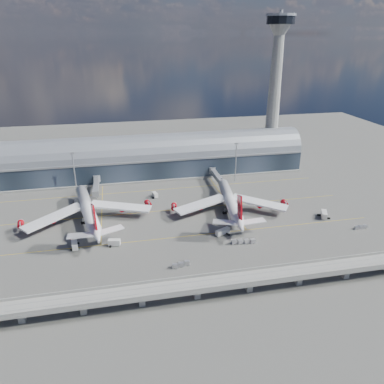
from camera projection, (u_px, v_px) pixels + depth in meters
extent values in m
plane|color=#474744|center=(173.00, 227.00, 186.30)|extent=(500.00, 500.00, 0.00)
cube|color=gold|center=(176.00, 237.00, 177.29)|extent=(200.00, 0.25, 0.01)
cube|color=gold|center=(167.00, 210.00, 204.31)|extent=(200.00, 0.25, 0.01)
cube|color=gold|center=(160.00, 190.00, 231.34)|extent=(200.00, 0.25, 0.01)
cube|color=gold|center=(102.00, 208.00, 206.71)|extent=(0.25, 80.00, 0.01)
cube|color=gold|center=(224.00, 198.00, 219.93)|extent=(0.25, 80.00, 0.01)
cube|color=#1E2733|center=(155.00, 165.00, 253.83)|extent=(200.00, 28.00, 14.00)
cylinder|color=gray|center=(154.00, 155.00, 251.10)|extent=(200.00, 28.00, 28.00)
cube|color=gray|center=(157.00, 161.00, 238.48)|extent=(200.00, 1.00, 1.20)
cube|color=gray|center=(155.00, 173.00, 256.33)|extent=(200.00, 30.00, 1.20)
cube|color=gray|center=(269.00, 159.00, 275.55)|extent=(18.00, 18.00, 8.00)
cone|color=gray|center=(274.00, 102.00, 259.53)|extent=(10.00, 10.00, 90.00)
cone|color=gray|center=(280.00, 29.00, 241.16)|extent=(16.00, 16.00, 8.00)
cylinder|color=black|center=(281.00, 20.00, 239.21)|extent=(18.00, 18.00, 5.00)
cylinder|color=gray|center=(281.00, 15.00, 238.03)|extent=(19.00, 19.00, 1.50)
cylinder|color=gray|center=(281.00, 12.00, 237.45)|extent=(2.40, 2.40, 3.00)
cube|color=gray|center=(197.00, 285.00, 134.60)|extent=(220.00, 8.50, 1.20)
cube|color=gray|center=(200.00, 290.00, 130.56)|extent=(220.00, 0.40, 1.20)
cube|color=gray|center=(195.00, 276.00, 137.77)|extent=(220.00, 0.40, 1.20)
cube|color=gray|center=(198.00, 286.00, 132.99)|extent=(220.00, 0.12, 0.12)
cube|color=gray|center=(196.00, 281.00, 135.69)|extent=(220.00, 0.12, 0.12)
cube|color=gray|center=(21.00, 316.00, 124.44)|extent=(2.20, 2.20, 5.00)
cube|color=gray|center=(83.00, 307.00, 128.22)|extent=(2.20, 2.20, 5.00)
cube|color=gray|center=(142.00, 299.00, 131.99)|extent=(2.20, 2.20, 5.00)
cube|color=gray|center=(197.00, 292.00, 135.77)|extent=(2.20, 2.20, 5.00)
cube|color=gray|center=(249.00, 285.00, 139.54)|extent=(2.20, 2.20, 5.00)
cube|color=gray|center=(299.00, 278.00, 143.32)|extent=(2.20, 2.20, 5.00)
cube|color=gray|center=(346.00, 272.00, 147.09)|extent=(2.20, 2.20, 5.00)
cylinder|color=gray|center=(75.00, 174.00, 221.52)|extent=(0.70, 0.70, 25.00)
cube|color=gray|center=(72.00, 153.00, 216.56)|extent=(3.00, 0.40, 1.00)
cylinder|color=gray|center=(236.00, 163.00, 240.40)|extent=(0.70, 0.70, 25.00)
cube|color=gray|center=(237.00, 143.00, 235.44)|extent=(3.00, 0.40, 1.00)
cylinder|color=white|center=(87.00, 209.00, 191.93)|extent=(15.57, 52.90, 6.35)
cone|color=white|center=(80.00, 189.00, 216.92)|extent=(7.65, 8.93, 6.35)
cone|color=white|center=(97.00, 235.00, 164.95)|extent=(8.36, 12.84, 6.35)
cube|color=#AE0711|center=(94.00, 217.00, 164.43)|extent=(2.79, 11.80, 13.13)
cube|color=white|center=(54.00, 217.00, 184.82)|extent=(30.04, 26.01, 2.57)
cube|color=white|center=(120.00, 206.00, 196.29)|extent=(32.88, 17.33, 2.57)
cylinder|color=#AE0711|center=(53.00, 219.00, 186.99)|extent=(4.00, 5.44, 3.17)
cylinder|color=#AE0711|center=(21.00, 224.00, 181.90)|extent=(4.00, 5.44, 3.17)
cylinder|color=#AE0711|center=(121.00, 208.00, 198.89)|extent=(4.00, 5.44, 3.17)
cylinder|color=#AE0711|center=(148.00, 203.00, 203.99)|extent=(4.00, 5.44, 3.17)
cylinder|color=gray|center=(84.00, 203.00, 209.58)|extent=(0.50, 0.50, 2.98)
cylinder|color=gray|center=(83.00, 221.00, 189.27)|extent=(0.60, 0.60, 2.98)
cylinder|color=gray|center=(96.00, 219.00, 191.47)|extent=(0.60, 0.60, 2.98)
cylinder|color=black|center=(83.00, 223.00, 189.64)|extent=(2.41, 1.85, 1.49)
cylinder|color=black|center=(96.00, 221.00, 191.83)|extent=(2.41, 1.85, 1.49)
cylinder|color=white|center=(230.00, 200.00, 201.98)|extent=(12.36, 48.80, 5.81)
cone|color=white|center=(223.00, 182.00, 226.99)|extent=(6.85, 8.73, 5.81)
cone|color=white|center=(240.00, 225.00, 174.82)|extent=(7.40, 12.70, 5.81)
cube|color=#AE0711|center=(240.00, 207.00, 174.60)|extent=(2.33, 11.97, 13.27)
cube|color=white|center=(201.00, 204.00, 199.44)|extent=(31.14, 17.95, 2.48)
cube|color=white|center=(259.00, 202.00, 201.46)|extent=(29.20, 24.19, 2.48)
cylinder|color=black|center=(230.00, 203.00, 202.60)|extent=(10.82, 43.76, 4.94)
cylinder|color=#AE0711|center=(200.00, 206.00, 201.95)|extent=(3.86, 5.40, 3.21)
cylinder|color=#AE0711|center=(174.00, 206.00, 201.05)|extent=(3.86, 5.40, 3.21)
cylinder|color=#AE0711|center=(259.00, 204.00, 204.04)|extent=(3.86, 5.40, 3.21)
cylinder|color=#AE0711|center=(284.00, 203.00, 204.94)|extent=(3.86, 5.40, 3.21)
cylinder|color=gray|center=(225.00, 195.00, 219.39)|extent=(0.50, 0.50, 3.01)
cylinder|color=gray|center=(225.00, 211.00, 199.82)|extent=(0.60, 0.60, 3.01)
cylinder|color=gray|center=(237.00, 211.00, 200.23)|extent=(0.60, 0.60, 3.01)
cylinder|color=black|center=(225.00, 213.00, 200.19)|extent=(2.39, 1.79, 1.50)
cylinder|color=black|center=(237.00, 212.00, 200.60)|extent=(2.39, 1.79, 1.50)
cube|color=gray|center=(96.00, 185.00, 223.91)|extent=(3.00, 24.00, 3.00)
cube|color=gray|center=(96.00, 193.00, 213.10)|extent=(3.60, 3.60, 3.40)
cylinder|color=gray|center=(97.00, 178.00, 234.73)|extent=(4.40, 4.40, 4.00)
cylinder|color=gray|center=(96.00, 199.00, 214.47)|extent=(0.50, 0.50, 3.40)
cylinder|color=black|center=(97.00, 201.00, 215.00)|extent=(1.40, 0.80, 0.80)
cube|color=gray|center=(218.00, 177.00, 236.25)|extent=(3.00, 28.00, 3.00)
cube|color=gray|center=(224.00, 186.00, 223.64)|extent=(3.60, 3.60, 3.40)
cylinder|color=gray|center=(212.00, 170.00, 248.87)|extent=(4.40, 4.40, 4.00)
cylinder|color=gray|center=(224.00, 191.00, 225.01)|extent=(0.50, 0.50, 3.40)
cylinder|color=black|center=(224.00, 193.00, 225.54)|extent=(1.40, 0.80, 0.80)
cube|color=beige|center=(75.00, 244.00, 168.27)|extent=(3.55, 7.93, 2.84)
cylinder|color=black|center=(76.00, 244.00, 171.01)|extent=(2.84, 1.35, 0.98)
cylinder|color=black|center=(74.00, 249.00, 166.51)|extent=(2.84, 1.35, 0.98)
cube|color=beige|center=(114.00, 242.00, 169.65)|extent=(5.75, 3.49, 2.79)
cylinder|color=black|center=(118.00, 244.00, 170.76)|extent=(1.48, 2.82, 0.96)
cylinder|color=black|center=(111.00, 245.00, 169.51)|extent=(1.48, 2.82, 0.96)
cube|color=beige|center=(223.00, 232.00, 179.24)|extent=(7.93, 5.31, 2.51)
cylinder|color=black|center=(228.00, 234.00, 179.15)|extent=(1.82, 2.55, 0.87)
cylinder|color=black|center=(218.00, 233.00, 180.21)|extent=(1.82, 2.55, 0.87)
cube|color=beige|center=(324.00, 214.00, 195.66)|extent=(5.32, 7.35, 2.98)
cylinder|color=black|center=(320.00, 215.00, 197.80)|extent=(3.03, 2.16, 1.03)
cylinder|color=black|center=(327.00, 218.00, 194.56)|extent=(3.03, 2.16, 1.03)
cube|color=beige|center=(155.00, 195.00, 220.04)|extent=(3.42, 5.39, 2.59)
cylinder|color=black|center=(155.00, 195.00, 221.96)|extent=(2.64, 1.47, 0.90)
cylinder|color=black|center=(155.00, 198.00, 219.02)|extent=(2.64, 1.47, 0.90)
cube|color=beige|center=(80.00, 202.00, 210.46)|extent=(6.44, 6.15, 2.79)
cylinder|color=black|center=(83.00, 203.00, 212.47)|extent=(2.51, 2.64, 0.97)
cylinder|color=black|center=(77.00, 205.00, 209.41)|extent=(2.51, 2.64, 0.97)
cube|color=gray|center=(175.00, 267.00, 153.92)|extent=(2.85, 2.20, 0.32)
cube|color=#ABABB0|center=(175.00, 266.00, 153.59)|extent=(2.41, 2.01, 1.59)
cube|color=gray|center=(181.00, 266.00, 154.96)|extent=(2.85, 2.20, 0.32)
cube|color=#ABABB0|center=(181.00, 264.00, 154.63)|extent=(2.41, 2.01, 1.59)
cube|color=gray|center=(187.00, 264.00, 156.00)|extent=(2.85, 2.20, 0.32)
cube|color=#ABABB0|center=(187.00, 263.00, 155.67)|extent=(2.41, 2.01, 1.59)
cube|color=gray|center=(234.00, 243.00, 171.59)|extent=(2.87, 2.09, 0.34)
cube|color=#ABABB0|center=(234.00, 242.00, 171.24)|extent=(2.41, 1.93, 1.68)
cube|color=gray|center=(240.00, 243.00, 171.82)|extent=(2.87, 2.09, 0.34)
cube|color=#ABABB0|center=(240.00, 241.00, 171.47)|extent=(2.41, 1.93, 1.68)
cube|color=gray|center=(246.00, 243.00, 172.06)|extent=(2.87, 2.09, 0.34)
cube|color=#ABABB0|center=(246.00, 241.00, 171.71)|extent=(2.41, 1.93, 1.68)
cube|color=gray|center=(253.00, 242.00, 172.30)|extent=(2.87, 2.09, 0.34)
cube|color=#ABABB0|center=(253.00, 241.00, 171.95)|extent=(2.41, 1.93, 1.68)
cube|color=gray|center=(356.00, 229.00, 184.53)|extent=(2.25, 1.55, 0.27)
cube|color=#ABABB0|center=(357.00, 227.00, 184.25)|extent=(1.89, 1.45, 1.37)
cube|color=gray|center=(360.00, 228.00, 185.07)|extent=(2.25, 1.55, 0.27)
cube|color=#ABABB0|center=(361.00, 227.00, 184.79)|extent=(1.89, 1.45, 1.37)
cube|color=gray|center=(365.00, 228.00, 185.61)|extent=(2.25, 1.55, 0.27)
cube|color=#ABABB0|center=(365.00, 226.00, 185.33)|extent=(1.89, 1.45, 1.37)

